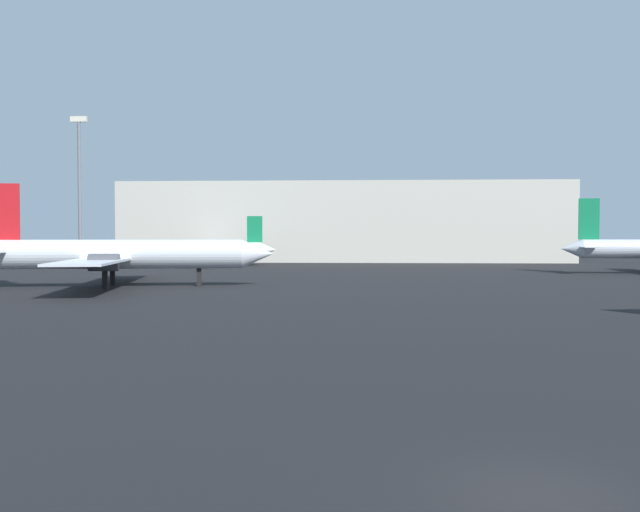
% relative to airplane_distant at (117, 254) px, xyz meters
% --- Properties ---
extents(ground_plane, '(600.00, 600.00, 0.00)m').
position_rel_airplane_distant_xyz_m(ground_plane, '(27.50, -51.20, -3.24)').
color(ground_plane, black).
extents(airplane_distant, '(30.33, 28.81, 10.18)m').
position_rel_airplane_distant_xyz_m(airplane_distant, '(0.00, 0.00, 0.00)').
color(airplane_distant, silver).
rests_on(airplane_distant, ground_plane).
extents(airplane_far_right, '(26.05, 17.94, 8.13)m').
position_rel_airplane_distant_xyz_m(airplane_far_right, '(-2.12, 42.95, -0.66)').
color(airplane_far_right, white).
rests_on(airplane_far_right, ground_plane).
extents(light_mast_left, '(2.40, 0.50, 22.58)m').
position_rel_airplane_distant_xyz_m(light_mast_left, '(-17.34, 32.17, 9.34)').
color(light_mast_left, slate).
rests_on(light_mast_left, ground_plane).
extents(terminal_building, '(82.90, 18.61, 14.76)m').
position_rel_airplane_distant_xyz_m(terminal_building, '(21.24, 63.66, 4.14)').
color(terminal_building, beige).
rests_on(terminal_building, ground_plane).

